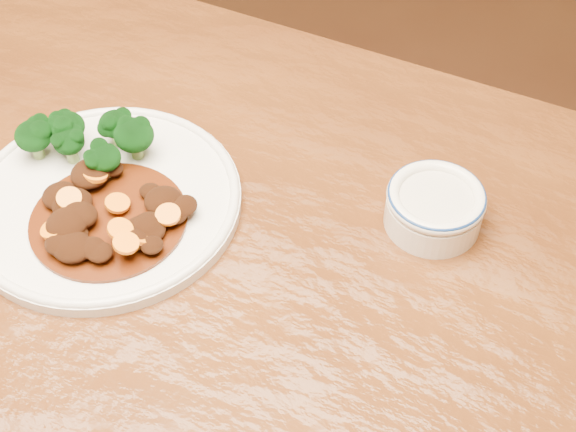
% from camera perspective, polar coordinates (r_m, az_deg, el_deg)
% --- Properties ---
extents(dining_table, '(1.52, 0.94, 0.75)m').
position_cam_1_polar(dining_table, '(0.89, -10.78, -6.94)').
color(dining_table, '#5C2E10').
rests_on(dining_table, ground).
extents(dinner_plate, '(0.30, 0.30, 0.02)m').
position_cam_1_polar(dinner_plate, '(0.89, -12.91, 1.14)').
color(dinner_plate, white).
rests_on(dinner_plate, dining_table).
extents(broccoli_florets, '(0.14, 0.09, 0.05)m').
position_cam_1_polar(broccoli_florets, '(0.91, -13.97, 5.49)').
color(broccoli_florets, '#7C9D51').
rests_on(broccoli_florets, dinner_plate).
extents(mince_stew, '(0.16, 0.16, 0.03)m').
position_cam_1_polar(mince_stew, '(0.85, -12.84, 0.03)').
color(mince_stew, '#4C1F08').
rests_on(mince_stew, dinner_plate).
extents(dip_bowl, '(0.10, 0.10, 0.05)m').
position_cam_1_polar(dip_bowl, '(0.85, 10.38, 0.71)').
color(dip_bowl, silver).
rests_on(dip_bowl, dining_table).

